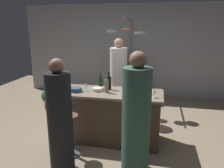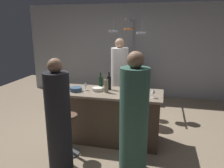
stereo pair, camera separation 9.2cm
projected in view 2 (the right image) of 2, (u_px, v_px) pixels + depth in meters
ground_plane at (110, 139)px, 4.02m from camera, size 9.00×9.00×0.00m
back_wall at (134, 51)px, 6.37m from camera, size 6.40×0.16×2.60m
kitchen_island at (110, 116)px, 3.91m from camera, size 1.80×0.72×0.90m
stove_range at (131, 83)px, 6.21m from camera, size 0.80×0.64×0.89m
chef at (119, 82)px, 4.85m from camera, size 0.37×0.37×1.75m
bar_stool_right at (136, 140)px, 3.22m from camera, size 0.28×0.28×0.68m
guest_right at (134, 124)px, 2.78m from camera, size 0.36×0.36×1.72m
bar_stool_left at (70, 133)px, 3.45m from camera, size 0.28×0.28×0.68m
guest_left at (59, 121)px, 2.99m from camera, size 0.34×0.34×1.61m
overhead_pot_rack at (130, 40)px, 5.45m from camera, size 0.90×1.31×2.17m
potted_plant at (51, 97)px, 5.43m from camera, size 0.36×0.36×0.52m
pepper_mill at (68, 83)px, 3.95m from camera, size 0.05×0.05×0.21m
wine_bottle_white at (106, 86)px, 3.74m from camera, size 0.07×0.07×0.30m
wine_bottle_dark at (109, 83)px, 3.91m from camera, size 0.07×0.07×0.32m
wine_bottle_red at (101, 82)px, 3.97m from camera, size 0.07×0.07×0.29m
wine_bottle_green at (127, 84)px, 3.77m from camera, size 0.07×0.07×0.33m
wine_glass_by_chef at (86, 84)px, 3.86m from camera, size 0.07×0.07×0.15m
wine_glass_near_left_guest at (153, 91)px, 3.45m from camera, size 0.07×0.07×0.15m
mixing_bowl_ceramic at (97, 89)px, 3.84m from camera, size 0.18×0.18×0.06m
mixing_bowl_blue at (76, 89)px, 3.82m from camera, size 0.21×0.21×0.07m
mixing_bowl_steel at (141, 90)px, 3.80m from camera, size 0.21×0.21×0.07m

